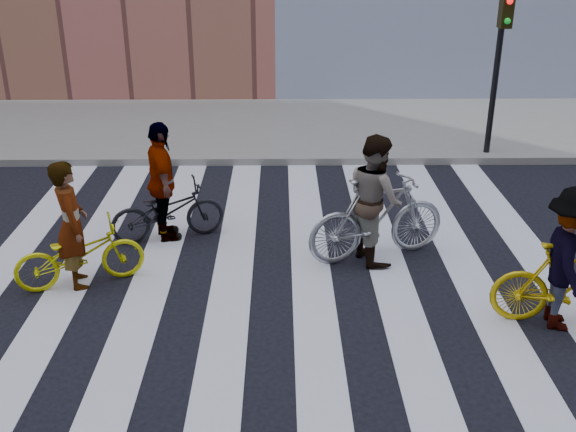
{
  "coord_description": "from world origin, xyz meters",
  "views": [
    {
      "loc": [
        0.13,
        -7.89,
        4.51
      ],
      "look_at": [
        0.22,
        0.3,
        0.94
      ],
      "focal_mm": 42.0,
      "sensor_mm": 36.0,
      "label": 1
    }
  ],
  "objects_px": {
    "bike_yellow_left": "(79,254)",
    "bike_dark_rear": "(168,211)",
    "traffic_signal": "(500,48)",
    "bike_silver_mid": "(377,218)",
    "rider_rear": "(162,182)",
    "bike_yellow_right": "(568,286)",
    "rider_left": "(71,225)",
    "rider_right": "(569,259)",
    "rider_mid": "(375,198)"
  },
  "relations": [
    {
      "from": "traffic_signal",
      "to": "bike_dark_rear",
      "type": "distance_m",
      "value": 7.3
    },
    {
      "from": "rider_mid",
      "to": "rider_right",
      "type": "relative_size",
      "value": 1.05
    },
    {
      "from": "rider_right",
      "to": "traffic_signal",
      "type": "bearing_deg",
      "value": 1.0
    },
    {
      "from": "traffic_signal",
      "to": "bike_dark_rear",
      "type": "relative_size",
      "value": 1.92
    },
    {
      "from": "bike_dark_rear",
      "to": "rider_right",
      "type": "xyz_separation_m",
      "value": [
        5.12,
        -2.51,
        0.43
      ]
    },
    {
      "from": "bike_dark_rear",
      "to": "rider_left",
      "type": "xyz_separation_m",
      "value": [
        -1.01,
        -1.43,
        0.43
      ]
    },
    {
      "from": "rider_left",
      "to": "rider_right",
      "type": "relative_size",
      "value": 0.99
    },
    {
      "from": "bike_dark_rear",
      "to": "rider_rear",
      "type": "relative_size",
      "value": 0.93
    },
    {
      "from": "bike_silver_mid",
      "to": "rider_rear",
      "type": "xyz_separation_m",
      "value": [
        -3.17,
        0.69,
        0.3
      ]
    },
    {
      "from": "bike_yellow_left",
      "to": "rider_left",
      "type": "distance_m",
      "value": 0.44
    },
    {
      "from": "bike_yellow_left",
      "to": "rider_left",
      "type": "bearing_deg",
      "value": 68.99
    },
    {
      "from": "rider_mid",
      "to": "bike_silver_mid",
      "type": "bearing_deg",
      "value": -108.21
    },
    {
      "from": "bike_yellow_left",
      "to": "rider_rear",
      "type": "xyz_separation_m",
      "value": [
        0.91,
        1.43,
        0.48
      ]
    },
    {
      "from": "traffic_signal",
      "to": "rider_left",
      "type": "bearing_deg",
      "value": -143.76
    },
    {
      "from": "rider_rear",
      "to": "bike_yellow_left",
      "type": "bearing_deg",
      "value": 129.37
    },
    {
      "from": "rider_left",
      "to": "rider_mid",
      "type": "relative_size",
      "value": 0.94
    },
    {
      "from": "bike_dark_rear",
      "to": "rider_left",
      "type": "bearing_deg",
      "value": 126.61
    },
    {
      "from": "bike_silver_mid",
      "to": "rider_rear",
      "type": "distance_m",
      "value": 3.26
    },
    {
      "from": "traffic_signal",
      "to": "bike_yellow_right",
      "type": "distance_m",
      "value": 6.52
    },
    {
      "from": "bike_yellow_right",
      "to": "rider_left",
      "type": "xyz_separation_m",
      "value": [
        -6.18,
        1.08,
        0.34
      ]
    },
    {
      "from": "rider_right",
      "to": "rider_rear",
      "type": "distance_m",
      "value": 5.74
    },
    {
      "from": "bike_yellow_left",
      "to": "bike_silver_mid",
      "type": "xyz_separation_m",
      "value": [
        4.08,
        0.74,
        0.19
      ]
    },
    {
      "from": "bike_silver_mid",
      "to": "bike_dark_rear",
      "type": "distance_m",
      "value": 3.2
    },
    {
      "from": "traffic_signal",
      "to": "rider_mid",
      "type": "relative_size",
      "value": 1.78
    },
    {
      "from": "bike_dark_rear",
      "to": "bike_silver_mid",
      "type": "bearing_deg",
      "value": -120.69
    },
    {
      "from": "bike_yellow_left",
      "to": "bike_dark_rear",
      "type": "bearing_deg",
      "value": -54.85
    },
    {
      "from": "bike_yellow_right",
      "to": "bike_dark_rear",
      "type": "height_order",
      "value": "bike_yellow_right"
    },
    {
      "from": "bike_silver_mid",
      "to": "bike_yellow_right",
      "type": "distance_m",
      "value": 2.74
    },
    {
      "from": "bike_yellow_left",
      "to": "bike_dark_rear",
      "type": "relative_size",
      "value": 0.98
    },
    {
      "from": "rider_rear",
      "to": "bike_yellow_right",
      "type": "bearing_deg",
      "value": -133.89
    },
    {
      "from": "bike_silver_mid",
      "to": "rider_left",
      "type": "height_order",
      "value": "rider_left"
    },
    {
      "from": "traffic_signal",
      "to": "bike_silver_mid",
      "type": "distance_m",
      "value": 5.52
    },
    {
      "from": "bike_dark_rear",
      "to": "rider_left",
      "type": "height_order",
      "value": "rider_left"
    },
    {
      "from": "bike_silver_mid",
      "to": "bike_yellow_right",
      "type": "xyz_separation_m",
      "value": [
        2.05,
        -1.82,
        -0.09
      ]
    },
    {
      "from": "bike_dark_rear",
      "to": "rider_right",
      "type": "relative_size",
      "value": 0.98
    },
    {
      "from": "bike_yellow_left",
      "to": "rider_mid",
      "type": "distance_m",
      "value": 4.12
    },
    {
      "from": "traffic_signal",
      "to": "bike_silver_mid",
      "type": "height_order",
      "value": "traffic_signal"
    },
    {
      "from": "bike_silver_mid",
      "to": "rider_left",
      "type": "bearing_deg",
      "value": 81.98
    },
    {
      "from": "rider_mid",
      "to": "rider_right",
      "type": "distance_m",
      "value": 2.74
    },
    {
      "from": "traffic_signal",
      "to": "rider_rear",
      "type": "xyz_separation_m",
      "value": [
        -6.06,
        -3.71,
        -1.35
      ]
    },
    {
      "from": "rider_left",
      "to": "rider_rear",
      "type": "bearing_deg",
      "value": -54.85
    },
    {
      "from": "bike_yellow_left",
      "to": "bike_dark_rear",
      "type": "distance_m",
      "value": 1.72
    },
    {
      "from": "bike_dark_rear",
      "to": "bike_yellow_right",
      "type": "bearing_deg",
      "value": -134.11
    },
    {
      "from": "rider_right",
      "to": "rider_left",
      "type": "bearing_deg",
      "value": 89.22
    },
    {
      "from": "bike_yellow_right",
      "to": "rider_left",
      "type": "distance_m",
      "value": 6.28
    },
    {
      "from": "bike_silver_mid",
      "to": "rider_mid",
      "type": "bearing_deg",
      "value": 71.79
    },
    {
      "from": "bike_dark_rear",
      "to": "rider_mid",
      "type": "xyz_separation_m",
      "value": [
        3.07,
        -0.69,
        0.48
      ]
    },
    {
      "from": "bike_silver_mid",
      "to": "rider_right",
      "type": "distance_m",
      "value": 2.71
    },
    {
      "from": "rider_mid",
      "to": "rider_left",
      "type": "bearing_deg",
      "value": 82.1
    },
    {
      "from": "traffic_signal",
      "to": "rider_mid",
      "type": "xyz_separation_m",
      "value": [
        -2.94,
        -4.4,
        -1.35
      ]
    }
  ]
}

